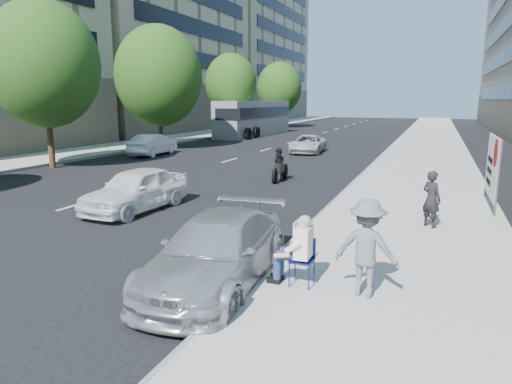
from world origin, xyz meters
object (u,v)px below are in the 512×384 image
at_px(jogger, 367,248).
at_px(pedestrian_woman, 431,199).
at_px(white_sedan_near, 136,189).
at_px(motorcycle, 280,166).
at_px(parked_sedan, 217,251).
at_px(white_sedan_far, 308,144).
at_px(protest_banner, 492,166).
at_px(bus, 254,118).
at_px(white_sedan_mid, 153,145).
at_px(seated_protester, 297,246).

height_order(jogger, pedestrian_woman, jogger).
distance_m(pedestrian_woman, white_sedan_near, 8.72).
bearing_deg(pedestrian_woman, motorcycle, -4.54).
relative_size(parked_sedan, white_sedan_far, 1.08).
bearing_deg(white_sedan_near, jogger, -24.45).
xyz_separation_m(jogger, protest_banner, (2.65, 8.29, 0.40)).
xyz_separation_m(white_sedan_near, motorcycle, (2.53, 6.62, -0.04)).
bearing_deg(pedestrian_woman, white_sedan_far, -25.85).
bearing_deg(jogger, protest_banner, -101.85).
distance_m(white_sedan_near, bus, 30.57).
bearing_deg(bus, pedestrian_woman, -56.75).
bearing_deg(protest_banner, white_sedan_mid, 155.33).
height_order(parked_sedan, motorcycle, motorcycle).
relative_size(seated_protester, white_sedan_mid, 0.32).
height_order(jogger, white_sedan_near, jogger).
bearing_deg(seated_protester, protest_banner, 64.73).
relative_size(jogger, parked_sedan, 0.38).
height_order(white_sedan_near, white_sedan_far, white_sedan_near).
xyz_separation_m(seated_protester, jogger, (1.24, -0.05, 0.12)).
height_order(motorcycle, bus, bus).
bearing_deg(white_sedan_far, jogger, -76.47).
bearing_deg(jogger, white_sedan_near, -22.47).
xyz_separation_m(protest_banner, white_sedan_near, (-10.37, -4.12, -0.72)).
distance_m(protest_banner, white_sedan_near, 11.18).
height_order(pedestrian_woman, motorcycle, pedestrian_woman).
xyz_separation_m(parked_sedan, motorcycle, (-2.46, 10.98, -0.01)).
relative_size(jogger, motorcycle, 0.83).
height_order(jogger, motorcycle, jogger).
distance_m(pedestrian_woman, parked_sedan, 6.36).
bearing_deg(bus, jogger, -61.86).
relative_size(pedestrian_woman, parked_sedan, 0.34).
xyz_separation_m(seated_protester, pedestrian_woman, (2.19, 4.94, 0.03)).
xyz_separation_m(pedestrian_woman, white_sedan_mid, (-16.48, 11.66, -0.24)).
bearing_deg(white_sedan_near, bus, 108.70).
xyz_separation_m(jogger, pedestrian_woman, (0.96, 4.98, -0.09)).
xyz_separation_m(protest_banner, white_sedan_mid, (-18.18, 8.35, -0.74)).
height_order(jogger, parked_sedan, jogger).
distance_m(white_sedan_mid, white_sedan_far, 9.95).
height_order(white_sedan_mid, bus, bus).
distance_m(jogger, white_sedan_near, 8.78).
relative_size(jogger, bus, 0.14).
xyz_separation_m(seated_protester, protest_banner, (3.89, 8.24, 0.53)).
bearing_deg(bus, white_sedan_mid, -86.61).
height_order(seated_protester, pedestrian_woman, pedestrian_woman).
distance_m(protest_banner, motorcycle, 8.27).
distance_m(seated_protester, white_sedan_far, 22.18).
distance_m(protest_banner, parked_sedan, 10.07).
distance_m(white_sedan_near, white_sedan_far, 17.36).
bearing_deg(seated_protester, white_sedan_mid, 130.73).
distance_m(parked_sedan, white_sedan_far, 22.08).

